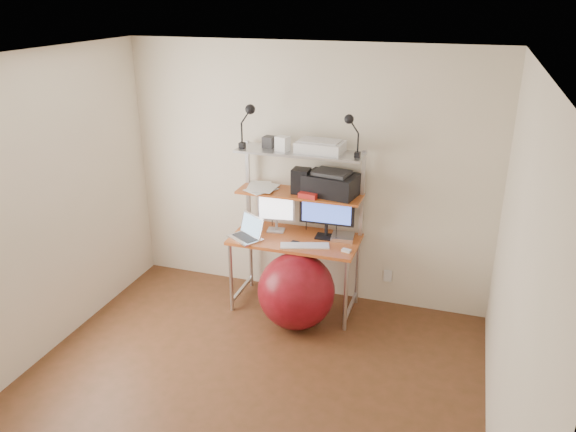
# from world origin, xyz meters

# --- Properties ---
(room) EXTENTS (3.60, 3.60, 3.60)m
(room) POSITION_xyz_m (0.00, 0.00, 1.25)
(room) COLOR brown
(room) RESTS_ON ground
(computer_desk) EXTENTS (1.20, 0.60, 1.57)m
(computer_desk) POSITION_xyz_m (0.00, 1.50, 0.96)
(computer_desk) COLOR #BF6025
(computer_desk) RESTS_ON ground
(desktop) EXTENTS (1.20, 0.60, 0.00)m
(desktop) POSITION_xyz_m (0.00, 1.44, 0.74)
(desktop) COLOR #BF6025
(desktop) RESTS_ON computer_desk
(mid_shelf) EXTENTS (1.18, 0.34, 0.00)m
(mid_shelf) POSITION_xyz_m (0.00, 1.57, 1.15)
(mid_shelf) COLOR #BF6025
(mid_shelf) RESTS_ON computer_desk
(top_shelf) EXTENTS (1.18, 0.34, 0.00)m
(top_shelf) POSITION_xyz_m (0.00, 1.57, 1.55)
(top_shelf) COLOR #B6B6BB
(top_shelf) RESTS_ON computer_desk
(floor) EXTENTS (3.60, 3.60, 0.00)m
(floor) POSITION_xyz_m (0.00, 0.00, 0.00)
(floor) COLOR brown
(floor) RESTS_ON ground
(wall_outlet) EXTENTS (0.08, 0.01, 0.12)m
(wall_outlet) POSITION_xyz_m (0.85, 1.79, 0.30)
(wall_outlet) COLOR silver
(wall_outlet) RESTS_ON room
(monitor_silver) EXTENTS (0.36, 0.15, 0.41)m
(monitor_silver) POSITION_xyz_m (-0.23, 1.56, 0.95)
(monitor_silver) COLOR silver
(monitor_silver) RESTS_ON desktop
(monitor_black) EXTENTS (0.52, 0.15, 0.52)m
(monitor_black) POSITION_xyz_m (0.27, 1.56, 1.00)
(monitor_black) COLOR black
(monitor_black) RESTS_ON desktop
(laptop) EXTENTS (0.40, 0.38, 0.27)m
(laptop) POSITION_xyz_m (-0.42, 1.31, 0.79)
(laptop) COLOR silver
(laptop) RESTS_ON desktop
(keyboard) EXTENTS (0.46, 0.25, 0.01)m
(keyboard) POSITION_xyz_m (0.14, 1.29, 0.75)
(keyboard) COLOR silver
(keyboard) RESTS_ON desktop
(mouse) EXTENTS (0.09, 0.07, 0.02)m
(mouse) POSITION_xyz_m (0.52, 1.29, 0.75)
(mouse) COLOR silver
(mouse) RESTS_ON desktop
(mac_mini) EXTENTS (0.23, 0.23, 0.04)m
(mac_mini) POSITION_xyz_m (0.43, 1.56, 0.76)
(mac_mini) COLOR silver
(mac_mini) RESTS_ON desktop
(phone) EXTENTS (0.09, 0.14, 0.01)m
(phone) POSITION_xyz_m (0.02, 1.30, 0.74)
(phone) COLOR black
(phone) RESTS_ON desktop
(printer) EXTENTS (0.52, 0.40, 0.23)m
(printer) POSITION_xyz_m (0.30, 1.61, 1.26)
(printer) COLOR black
(printer) RESTS_ON mid_shelf
(nas_cube) EXTENTS (0.16, 0.16, 0.23)m
(nas_cube) POSITION_xyz_m (0.01, 1.57, 1.27)
(nas_cube) COLOR black
(nas_cube) RESTS_ON mid_shelf
(red_box) EXTENTS (0.18, 0.14, 0.05)m
(red_box) POSITION_xyz_m (0.12, 1.47, 1.17)
(red_box) COLOR red
(red_box) RESTS_ON mid_shelf
(scanner) EXTENTS (0.43, 0.30, 0.11)m
(scanner) POSITION_xyz_m (0.18, 1.60, 1.60)
(scanner) COLOR silver
(scanner) RESTS_ON top_shelf
(box_white) EXTENTS (0.14, 0.12, 0.13)m
(box_white) POSITION_xyz_m (-0.15, 1.53, 1.62)
(box_white) COLOR silver
(box_white) RESTS_ON top_shelf
(box_grey) EXTENTS (0.11, 0.11, 0.10)m
(box_grey) POSITION_xyz_m (-0.31, 1.61, 1.60)
(box_grey) COLOR #2F2F32
(box_grey) RESTS_ON top_shelf
(clip_lamp_left) EXTENTS (0.16, 0.09, 0.41)m
(clip_lamp_left) POSITION_xyz_m (-0.47, 1.50, 1.85)
(clip_lamp_left) COLOR black
(clip_lamp_left) RESTS_ON top_shelf
(clip_lamp_right) EXTENTS (0.15, 0.08, 0.38)m
(clip_lamp_right) POSITION_xyz_m (0.47, 1.52, 1.82)
(clip_lamp_right) COLOR black
(clip_lamp_right) RESTS_ON top_shelf
(exercise_ball) EXTENTS (0.71, 0.71, 0.71)m
(exercise_ball) POSITION_xyz_m (0.11, 1.13, 0.35)
(exercise_ball) COLOR maroon
(exercise_ball) RESTS_ON floor
(paper_stack) EXTENTS (0.35, 0.42, 0.02)m
(paper_stack) POSITION_xyz_m (-0.38, 1.57, 1.16)
(paper_stack) COLOR white
(paper_stack) RESTS_ON mid_shelf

